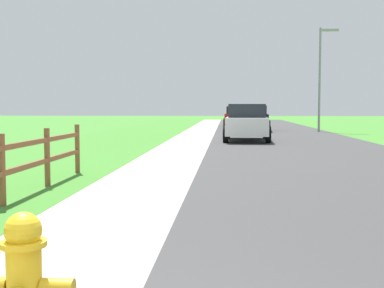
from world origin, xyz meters
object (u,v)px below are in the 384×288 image
parked_car_red (237,116)px  street_lamp (322,70)px  parked_suv_white (247,122)px  parked_car_black (253,118)px  fire_hydrant (23,284)px

parked_car_red → street_lamp: bearing=-61.6°
parked_car_red → street_lamp: size_ratio=0.80×
parked_suv_white → parked_car_red: size_ratio=0.94×
parked_car_black → street_lamp: street_lamp is taller
fire_hydrant → parked_car_red: 39.09m
parked_car_black → parked_car_red: (-0.90, 8.00, -0.04)m
parked_car_red → street_lamp: (4.96, -9.17, 2.99)m
fire_hydrant → parked_suv_white: parked_suv_white is taller
fire_hydrant → parked_suv_white: 21.15m
parked_car_black → parked_car_red: size_ratio=0.96×
fire_hydrant → parked_car_black: size_ratio=0.19×
parked_car_black → street_lamp: size_ratio=0.77×
fire_hydrant → parked_car_black: 31.18m
fire_hydrant → street_lamp: size_ratio=0.14×
street_lamp → fire_hydrant: bearing=-103.2°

